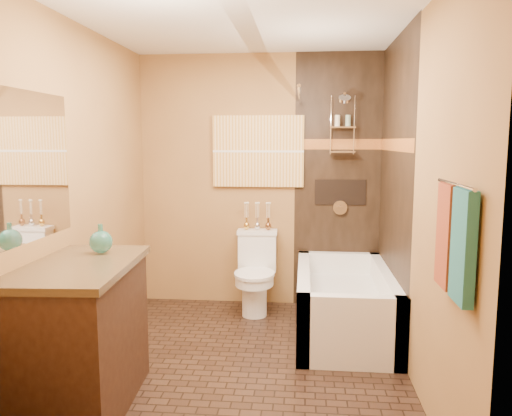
# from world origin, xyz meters

# --- Properties ---
(floor) EXTENTS (3.00, 3.00, 0.00)m
(floor) POSITION_xyz_m (0.00, 0.00, 0.00)
(floor) COLOR black
(floor) RESTS_ON ground
(wall_left) EXTENTS (0.02, 3.00, 2.50)m
(wall_left) POSITION_xyz_m (-1.20, 0.00, 1.25)
(wall_left) COLOR #A4773F
(wall_left) RESTS_ON floor
(wall_right) EXTENTS (0.02, 3.00, 2.50)m
(wall_right) POSITION_xyz_m (1.20, 0.00, 1.25)
(wall_right) COLOR #A4773F
(wall_right) RESTS_ON floor
(wall_back) EXTENTS (2.40, 0.02, 2.50)m
(wall_back) POSITION_xyz_m (0.00, 1.50, 1.25)
(wall_back) COLOR #A4773F
(wall_back) RESTS_ON floor
(wall_front) EXTENTS (2.40, 0.02, 2.50)m
(wall_front) POSITION_xyz_m (0.00, -1.50, 1.25)
(wall_front) COLOR #A4773F
(wall_front) RESTS_ON floor
(ceiling) EXTENTS (3.00, 3.00, 0.00)m
(ceiling) POSITION_xyz_m (0.00, 0.00, 2.50)
(ceiling) COLOR silver
(ceiling) RESTS_ON wall_back
(alcove_tile_back) EXTENTS (0.85, 0.01, 2.50)m
(alcove_tile_back) POSITION_xyz_m (0.78, 1.49, 1.25)
(alcove_tile_back) COLOR black
(alcove_tile_back) RESTS_ON wall_back
(alcove_tile_right) EXTENTS (0.01, 1.50, 2.50)m
(alcove_tile_right) POSITION_xyz_m (1.19, 0.75, 1.25)
(alcove_tile_right) COLOR black
(alcove_tile_right) RESTS_ON wall_right
(mosaic_band_back) EXTENTS (0.85, 0.01, 0.10)m
(mosaic_band_back) POSITION_xyz_m (0.78, 1.48, 1.62)
(mosaic_band_back) COLOR brown
(mosaic_band_back) RESTS_ON alcove_tile_back
(mosaic_band_right) EXTENTS (0.01, 1.50, 0.10)m
(mosaic_band_right) POSITION_xyz_m (1.18, 0.75, 1.62)
(mosaic_band_right) COLOR brown
(mosaic_band_right) RESTS_ON alcove_tile_right
(alcove_niche) EXTENTS (0.50, 0.01, 0.25)m
(alcove_niche) POSITION_xyz_m (0.80, 1.48, 1.15)
(alcove_niche) COLOR black
(alcove_niche) RESTS_ON alcove_tile_back
(shower_fixtures) EXTENTS (0.24, 0.33, 1.16)m
(shower_fixtures) POSITION_xyz_m (0.80, 1.38, 1.67)
(shower_fixtures) COLOR silver
(shower_fixtures) RESTS_ON floor
(curtain_rod) EXTENTS (0.03, 1.55, 0.03)m
(curtain_rod) POSITION_xyz_m (0.40, 0.75, 2.02)
(curtain_rod) COLOR silver
(curtain_rod) RESTS_ON wall_back
(towel_bar) EXTENTS (0.02, 0.55, 0.02)m
(towel_bar) POSITION_xyz_m (1.15, -1.05, 1.45)
(towel_bar) COLOR silver
(towel_bar) RESTS_ON wall_right
(towel_teal) EXTENTS (0.05, 0.22, 0.52)m
(towel_teal) POSITION_xyz_m (1.16, -1.18, 1.18)
(towel_teal) COLOR #206B6B
(towel_teal) RESTS_ON towel_bar
(towel_rust) EXTENTS (0.05, 0.22, 0.52)m
(towel_rust) POSITION_xyz_m (1.16, -0.92, 1.18)
(towel_rust) COLOR maroon
(towel_rust) RESTS_ON towel_bar
(sunset_painting) EXTENTS (0.90, 0.04, 0.70)m
(sunset_painting) POSITION_xyz_m (-0.01, 1.48, 1.55)
(sunset_painting) COLOR gold
(sunset_painting) RESTS_ON wall_back
(vanity_mirror) EXTENTS (0.01, 1.00, 0.90)m
(vanity_mirror) POSITION_xyz_m (-1.19, -0.65, 1.50)
(vanity_mirror) COLOR white
(vanity_mirror) RESTS_ON wall_left
(bathtub) EXTENTS (0.80, 1.50, 0.55)m
(bathtub) POSITION_xyz_m (0.80, 0.75, 0.22)
(bathtub) COLOR white
(bathtub) RESTS_ON floor
(toilet) EXTENTS (0.40, 0.59, 0.78)m
(toilet) POSITION_xyz_m (-0.01, 1.22, 0.39)
(toilet) COLOR white
(toilet) RESTS_ON floor
(vanity) EXTENTS (0.70, 1.08, 0.92)m
(vanity) POSITION_xyz_m (-0.92, -0.65, 0.46)
(vanity) COLOR black
(vanity) RESTS_ON floor
(teal_bottle) EXTENTS (0.16, 0.16, 0.24)m
(teal_bottle) POSITION_xyz_m (-0.87, -0.37, 1.02)
(teal_bottle) COLOR #297C69
(teal_bottle) RESTS_ON vanity
(bud_vases) EXTENTS (0.27, 0.06, 0.27)m
(bud_vases) POSITION_xyz_m (-0.01, 1.39, 0.92)
(bud_vases) COLOR gold
(bud_vases) RESTS_ON toilet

